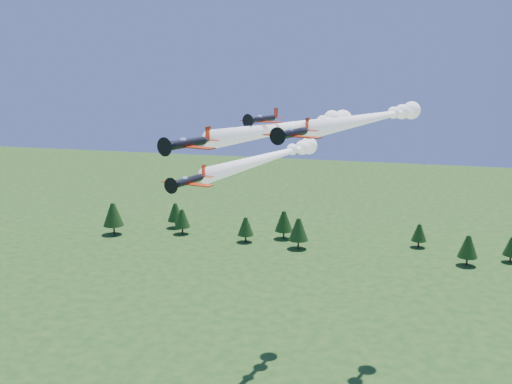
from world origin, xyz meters
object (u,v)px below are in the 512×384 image
(plane_slot, at_px, (263,119))
(plane_left, at_px, (274,156))
(plane_right, at_px, (376,117))
(plane_lead, at_px, (299,125))

(plane_slot, bearing_deg, plane_left, 119.62)
(plane_left, height_order, plane_right, plane_right)
(plane_right, bearing_deg, plane_left, -162.35)
(plane_right, height_order, plane_slot, plane_slot)
(plane_left, xyz_separation_m, plane_right, (18.64, 0.67, 7.66))
(plane_lead, bearing_deg, plane_right, 61.72)
(plane_right, bearing_deg, plane_slot, -109.07)
(plane_lead, bearing_deg, plane_slot, -90.74)
(plane_right, xyz_separation_m, plane_slot, (-15.15, -21.90, 1.00))
(plane_slot, bearing_deg, plane_right, 75.61)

